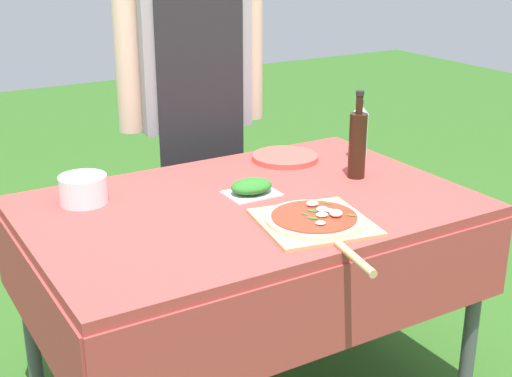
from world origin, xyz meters
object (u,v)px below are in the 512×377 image
object	(u,v)px
oil_bottle	(357,143)
herb_container	(252,187)
water_bottle	(359,131)
person_cook	(193,90)
pizza_on_peel	(316,221)
mixing_tub	(83,189)
plate_stack	(285,157)
prep_table	(248,227)

from	to	relation	value
oil_bottle	herb_container	xyz separation A→B (m)	(-0.42, 0.04, -0.10)
water_bottle	person_cook	bearing A→B (deg)	124.30
pizza_on_peel	herb_container	bearing A→B (deg)	105.80
person_cook	oil_bottle	bearing A→B (deg)	115.73
pizza_on_peel	herb_container	world-z (taller)	herb_container
water_bottle	mixing_tub	distance (m)	1.08
person_cook	plate_stack	size ratio (longest dim) A/B	6.60
pizza_on_peel	oil_bottle	world-z (taller)	oil_bottle
prep_table	plate_stack	world-z (taller)	plate_stack
herb_container	mixing_tub	xyz separation A→B (m)	(-0.51, 0.22, 0.02)
person_cook	pizza_on_peel	distance (m)	1.09
person_cook	herb_container	distance (m)	0.77
prep_table	water_bottle	bearing A→B (deg)	16.70
prep_table	water_bottle	world-z (taller)	water_bottle
person_cook	mixing_tub	distance (m)	0.85
herb_container	oil_bottle	bearing A→B (deg)	-5.38
prep_table	pizza_on_peel	bearing A→B (deg)	-75.33
pizza_on_peel	oil_bottle	distance (m)	0.50
mixing_tub	water_bottle	bearing A→B (deg)	-4.60
pizza_on_peel	plate_stack	xyz separation A→B (m)	(0.28, 0.60, -0.00)
person_cook	pizza_on_peel	world-z (taller)	person_cook
plate_stack	pizza_on_peel	bearing A→B (deg)	-114.86
person_cook	water_bottle	xyz separation A→B (m)	(0.41, -0.61, -0.10)
person_cook	plate_stack	distance (m)	0.54
prep_table	water_bottle	size ratio (longest dim) A/B	6.13
mixing_tub	plate_stack	world-z (taller)	mixing_tub
person_cook	herb_container	size ratio (longest dim) A/B	9.75
herb_container	mixing_tub	distance (m)	0.56
water_bottle	plate_stack	distance (m)	0.30
mixing_tub	person_cook	bearing A→B (deg)	38.41
person_cook	plate_stack	world-z (taller)	person_cook
water_bottle	plate_stack	xyz separation A→B (m)	(-0.25, 0.14, -0.10)
pizza_on_peel	mixing_tub	bearing A→B (deg)	145.25
pizza_on_peel	mixing_tub	xyz separation A→B (m)	(-0.54, 0.55, 0.03)
pizza_on_peel	water_bottle	size ratio (longest dim) A/B	2.34
pizza_on_peel	person_cook	bearing A→B (deg)	94.42
prep_table	plate_stack	distance (m)	0.48
oil_bottle	herb_container	distance (m)	0.43
pizza_on_peel	water_bottle	bearing A→B (deg)	51.66
mixing_tub	pizza_on_peel	bearing A→B (deg)	-45.30
person_cook	plate_stack	xyz separation A→B (m)	(0.16, -0.47, -0.20)
water_bottle	plate_stack	size ratio (longest dim) A/B	0.91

